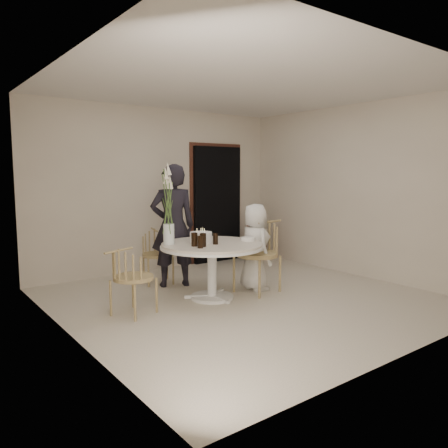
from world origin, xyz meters
TOP-DOWN VIEW (x-y plane):
  - ground at (0.00, 0.00)m, footprint 4.50×4.50m
  - room_shell at (0.00, 0.00)m, footprint 4.50×4.50m
  - doorway at (1.15, 2.19)m, footprint 1.00×0.10m
  - door_trim at (1.15, 2.23)m, footprint 1.12×0.03m
  - table at (-0.35, 0.25)m, footprint 1.33×1.33m
  - picture_frame at (1.77, 1.78)m, footprint 0.64×0.41m
  - chair_far at (-0.49, 1.50)m, footprint 0.52×0.54m
  - chair_right at (0.46, 0.16)m, footprint 0.63×0.60m
  - chair_left at (-1.55, 0.23)m, footprint 0.58×0.56m
  - girl at (-0.42, 1.12)m, footprint 0.75×0.62m
  - boy at (0.38, 0.25)m, footprint 0.48×0.65m
  - birthday_cake at (-0.43, 0.38)m, footprint 0.29×0.29m
  - cola_tumbler_a at (-0.67, 0.03)m, footprint 0.09×0.09m
  - cola_tumbler_b at (-0.36, 0.16)m, footprint 0.08×0.08m
  - cola_tumbler_c at (-0.59, 0.10)m, footprint 0.09×0.09m
  - cola_tumbler_d at (-0.66, 0.19)m, footprint 0.09×0.09m
  - plate_stack at (0.15, 0.13)m, footprint 0.24×0.24m
  - flower_vase at (-0.83, 0.51)m, footprint 0.14×0.14m

SIDE VIEW (x-z plane):
  - ground at x=0.00m, z-range 0.00..0.00m
  - picture_frame at x=1.77m, z-range 0.00..0.82m
  - chair_far at x=-0.49m, z-range 0.12..0.91m
  - chair_left at x=-1.55m, z-range 0.12..0.92m
  - boy at x=0.38m, z-range 0.00..1.21m
  - table at x=-0.35m, z-range 0.25..0.98m
  - chair_right at x=0.46m, z-range 0.14..1.12m
  - plate_stack at x=0.15m, z-range 0.73..0.78m
  - birthday_cake at x=-0.43m, z-range 0.71..0.89m
  - cola_tumbler_b at x=-0.36m, z-range 0.73..0.87m
  - cola_tumbler_a at x=-0.67m, z-range 0.73..0.88m
  - cola_tumbler_c at x=-0.59m, z-range 0.73..0.89m
  - cola_tumbler_d at x=-0.66m, z-range 0.73..0.90m
  - girl at x=-0.42m, z-range 0.00..1.76m
  - doorway at x=1.15m, z-range 0.00..2.10m
  - door_trim at x=1.15m, z-range 0.00..2.22m
  - flower_vase at x=-0.83m, z-range 0.64..1.68m
  - room_shell at x=0.00m, z-range -0.63..3.87m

